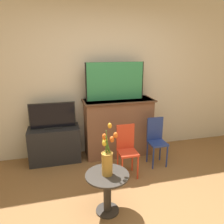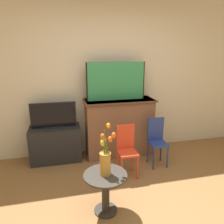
{
  "view_description": "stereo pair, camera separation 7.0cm",
  "coord_description": "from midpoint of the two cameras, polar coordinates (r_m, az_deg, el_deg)",
  "views": [
    {
      "loc": [
        -0.81,
        -1.55,
        1.81
      ],
      "look_at": [
        -0.06,
        1.3,
        0.95
      ],
      "focal_mm": 35.0,
      "sensor_mm": 36.0,
      "label": 1
    },
    {
      "loc": [
        -0.74,
        -1.56,
        1.81
      ],
      "look_at": [
        -0.06,
        1.3,
        0.95
      ],
      "focal_mm": 35.0,
      "sensor_mm": 36.0,
      "label": 2
    }
  ],
  "objects": [
    {
      "name": "chair_blue",
      "position": [
        3.57,
        10.93,
        -6.77
      ],
      "size": [
        0.27,
        0.27,
        0.76
      ],
      "color": "navy",
      "rests_on": "ground"
    },
    {
      "name": "wall_back",
      "position": [
        3.79,
        -2.78,
        9.24
      ],
      "size": [
        8.0,
        0.06,
        2.7
      ],
      "color": "beige",
      "rests_on": "ground"
    },
    {
      "name": "fireplace_mantel",
      "position": [
        3.8,
        1.09,
        -3.81
      ],
      "size": [
        1.2,
        0.47,
        0.99
      ],
      "color": "brown",
      "rests_on": "ground"
    },
    {
      "name": "painting",
      "position": [
        3.6,
        0.27,
        8.03
      ],
      "size": [
        0.98,
        0.03,
        0.62
      ],
      "color": "black",
      "rests_on": "fireplace_mantel"
    },
    {
      "name": "side_table",
      "position": [
        2.58,
        -2.06,
        -19.09
      ],
      "size": [
        0.49,
        0.49,
        0.48
      ],
      "color": "#332D28",
      "rests_on": "ground"
    },
    {
      "name": "vase_tulips",
      "position": [
        2.4,
        -2.08,
        -11.84
      ],
      "size": [
        0.18,
        0.21,
        0.55
      ],
      "color": "#B78433",
      "rests_on": "side_table"
    },
    {
      "name": "chair_red",
      "position": [
        3.21,
        3.22,
        -9.17
      ],
      "size": [
        0.27,
        0.27,
        0.76
      ],
      "color": "red",
      "rests_on": "ground"
    },
    {
      "name": "tv_stand",
      "position": [
        3.76,
        -15.23,
        -8.2
      ],
      "size": [
        0.81,
        0.39,
        0.58
      ],
      "color": "#232326",
      "rests_on": "ground"
    },
    {
      "name": "tv_monitor",
      "position": [
        3.6,
        -15.8,
        -1.01
      ],
      "size": [
        0.72,
        0.12,
        0.41
      ],
      "color": "black",
      "rests_on": "tv_stand"
    }
  ]
}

